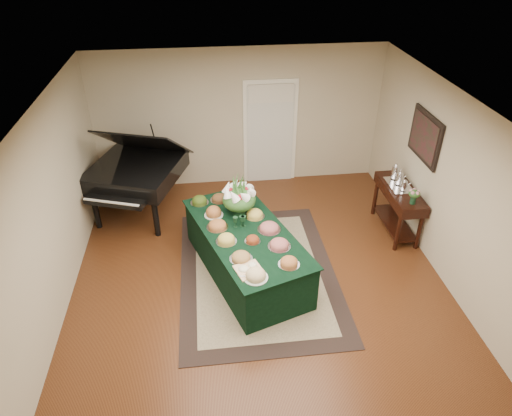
{
  "coord_description": "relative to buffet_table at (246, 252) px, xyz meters",
  "views": [
    {
      "loc": [
        -0.67,
        -5.23,
        4.68
      ],
      "look_at": [
        0.0,
        0.3,
        1.05
      ],
      "focal_mm": 32.0,
      "sensor_mm": 36.0,
      "label": 1
    }
  ],
  "objects": [
    {
      "name": "buffet_table",
      "position": [
        0.0,
        0.0,
        0.0
      ],
      "size": [
        1.86,
        2.66,
        0.77
      ],
      "color": "black",
      "rests_on": "ground"
    },
    {
      "name": "grand_piano",
      "position": [
        -1.73,
        1.86,
        0.49
      ],
      "size": [
        1.93,
        2.03,
        1.75
      ],
      "color": "black",
      "rests_on": "ground"
    },
    {
      "name": "pink_bouquet",
      "position": [
        2.67,
        0.33,
        0.62
      ],
      "size": [
        0.2,
        0.2,
        0.26
      ],
      "color": "black",
      "rests_on": "mahogany_sideboard"
    },
    {
      "name": "mahogany_sideboard",
      "position": [
        2.67,
        0.79,
        0.26
      ],
      "size": [
        0.45,
        1.28,
        0.83
      ],
      "color": "black",
      "rests_on": "ground"
    },
    {
      "name": "wicker_basket",
      "position": [
        -0.59,
        1.25,
        -0.26
      ],
      "size": [
        0.39,
        0.39,
        0.24
      ],
      "primitive_type": "cylinder",
      "color": "olive",
      "rests_on": "ground"
    },
    {
      "name": "kitchen_doorway",
      "position": [
        0.77,
        2.83,
        0.64
      ],
      "size": [
        1.05,
        0.07,
        2.1
      ],
      "color": "white",
      "rests_on": "ground"
    },
    {
      "name": "wall_painting",
      "position": [
        2.89,
        0.79,
        1.36
      ],
      "size": [
        0.05,
        0.95,
        0.75
      ],
      "color": "black",
      "rests_on": "ground"
    },
    {
      "name": "area_rug",
      "position": [
        0.17,
        -0.05,
        -0.38
      ],
      "size": [
        2.36,
        3.3,
        0.01
      ],
      "color": "black",
      "rests_on": "ground"
    },
    {
      "name": "green_goblets",
      "position": [
        -0.06,
        0.13,
        0.47
      ],
      "size": [
        0.2,
        0.09,
        0.18
      ],
      "color": "black",
      "rests_on": "buffet_table"
    },
    {
      "name": "ground",
      "position": [
        0.17,
        -0.14,
        -0.39
      ],
      "size": [
        6.0,
        6.0,
        0.0
      ],
      "primitive_type": "plane",
      "color": "black",
      "rests_on": "ground"
    },
    {
      "name": "food_platters",
      "position": [
        -0.05,
        0.08,
        0.43
      ],
      "size": [
        1.44,
        2.42,
        0.13
      ],
      "color": "#BAC5BA",
      "rests_on": "buffet_table"
    },
    {
      "name": "floral_centerpiece",
      "position": [
        -0.05,
        0.49,
        0.69
      ],
      "size": [
        0.53,
        0.53,
        0.53
      ],
      "color": "black",
      "rests_on": "buffet_table"
    },
    {
      "name": "cutting_board",
      "position": [
        -0.05,
        -0.86,
        0.41
      ],
      "size": [
        0.42,
        0.42,
        0.1
      ],
      "color": "tan",
      "rests_on": "buffet_table"
    },
    {
      "name": "tea_service",
      "position": [
        2.67,
        0.93,
        0.57
      ],
      "size": [
        0.34,
        0.58,
        0.3
      ],
      "color": "silver",
      "rests_on": "mahogany_sideboard"
    }
  ]
}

